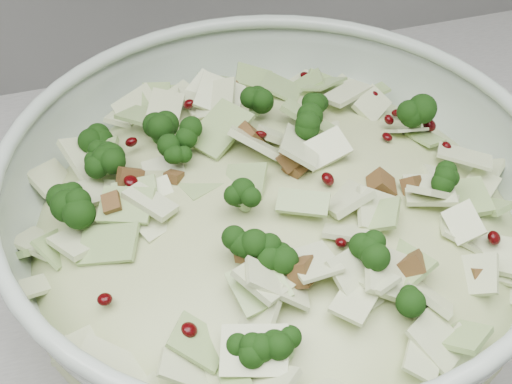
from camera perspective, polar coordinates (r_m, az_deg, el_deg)
The scene contains 3 objects.
counter at distance 1.14m, azimuth 17.64°, elevation -14.30°, with size 3.60×0.60×0.90m, color silver.
mixing_bowl at distance 0.54m, azimuth 1.57°, elevation -3.43°, with size 0.44×0.44×0.16m.
salad at distance 0.52m, azimuth 1.62°, elevation -1.48°, with size 0.46×0.46×0.16m.
Camera 1 is at (-0.49, 1.25, 1.38)m, focal length 50.00 mm.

